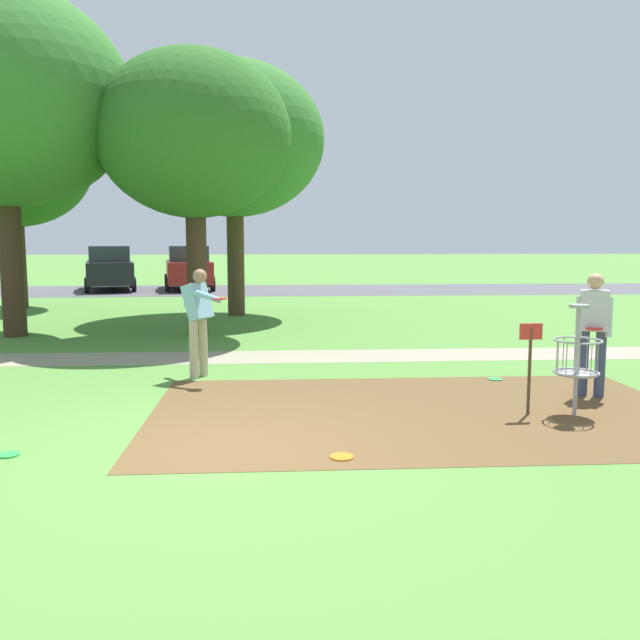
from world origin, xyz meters
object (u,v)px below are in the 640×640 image
object	(u,v)px
frisbee_near_basket	(496,379)
tree_mid_center	(13,162)
tree_mid_left	(2,98)
parked_car_leftmost	(110,268)
frisbee_by_tee	(342,457)
disc_golf_basket	(572,356)
parked_car_center_left	(189,268)
player_throwing	(593,327)
player_waiting_left	(199,315)
tree_near_right	(194,136)
tree_near_left	(234,140)
frisbee_mid_grass	(9,455)

from	to	relation	value
frisbee_near_basket	tree_mid_center	xyz separation A→B (m)	(-11.41, 11.44, 4.48)
tree_mid_left	parked_car_leftmost	distance (m)	14.00
frisbee_by_tee	frisbee_near_basket	bearing A→B (deg)	52.19
disc_golf_basket	parked_car_center_left	size ratio (longest dim) A/B	0.31
frisbee_near_basket	player_throwing	bearing A→B (deg)	-49.36
player_waiting_left	disc_golf_basket	bearing A→B (deg)	-28.61
frisbee_by_tee	player_waiting_left	bearing A→B (deg)	114.83
tree_near_right	parked_car_leftmost	xyz separation A→B (m)	(-5.19, 13.33, -3.49)
frisbee_by_tee	player_throwing	bearing A→B (deg)	32.93
frisbee_near_basket	frisbee_by_tee	xyz separation A→B (m)	(-2.74, -3.53, 0.00)
frisbee_by_tee	tree_near_right	world-z (taller)	tree_near_right
player_waiting_left	tree_mid_left	distance (m)	7.81
tree_near_left	tree_near_right	world-z (taller)	tree_near_left
frisbee_by_tee	tree_near_left	bearing A→B (deg)	98.13
disc_golf_basket	frisbee_by_tee	size ratio (longest dim) A/B	5.76
tree_near_left	tree_mid_left	xyz separation A→B (m)	(-4.69, -3.79, 0.30)
frisbee_by_tee	tree_mid_left	world-z (taller)	tree_mid_left
player_waiting_left	parked_car_leftmost	distance (m)	18.91
player_waiting_left	frisbee_near_basket	distance (m)	4.74
player_waiting_left	tree_mid_center	size ratio (longest dim) A/B	0.26
tree_near_left	tree_near_right	size ratio (longest dim) A/B	1.12
frisbee_mid_grass	tree_mid_center	size ratio (longest dim) A/B	0.03
tree_mid_left	parked_car_leftmost	bearing A→B (deg)	94.90
tree_near_left	parked_car_center_left	xyz separation A→B (m)	(-2.58, 9.62, -3.94)
frisbee_mid_grass	frisbee_by_tee	bearing A→B (deg)	-4.90
parked_car_center_left	player_waiting_left	bearing A→B (deg)	-82.14
tree_near_left	parked_car_center_left	size ratio (longest dim) A/B	1.57
player_waiting_left	tree_mid_left	xyz separation A→B (m)	(-4.62, 4.72, 4.17)
player_waiting_left	frisbee_mid_grass	size ratio (longest dim) A/B	8.05
parked_car_leftmost	tree_mid_center	bearing A→B (deg)	-98.44
tree_near_left	tree_mid_left	bearing A→B (deg)	-141.04
parked_car_leftmost	tree_mid_left	bearing A→B (deg)	-85.10
tree_near_right	tree_mid_center	distance (m)	8.84
tree_near_left	tree_near_right	xyz separation A→B (m)	(-0.64, -3.83, -0.45)
tree_mid_left	disc_golf_basket	bearing A→B (deg)	-37.90
frisbee_mid_grass	parked_car_center_left	world-z (taller)	parked_car_center_left
player_waiting_left	frisbee_by_tee	distance (m)	4.55
player_throwing	frisbee_near_basket	world-z (taller)	player_throwing
player_throwing	tree_near_right	xyz separation A→B (m)	(-6.14, 6.31, 3.44)
player_waiting_left	tree_mid_left	world-z (taller)	tree_mid_left
player_throwing	tree_mid_left	xyz separation A→B (m)	(-10.19, 6.35, 4.19)
player_throwing	tree_near_right	size ratio (longest dim) A/B	0.27
frisbee_by_tee	parked_car_center_left	bearing A→B (deg)	101.15
tree_mid_center	tree_mid_left	bearing A→B (deg)	-70.58
player_throwing	frisbee_by_tee	xyz separation A→B (m)	(-3.71, -2.40, -0.96)
player_waiting_left	parked_car_center_left	xyz separation A→B (m)	(-2.50, 18.14, -0.06)
disc_golf_basket	player_waiting_left	world-z (taller)	player_waiting_left
tree_near_right	parked_car_leftmost	world-z (taller)	tree_near_right
frisbee_mid_grass	tree_mid_center	distance (m)	16.24
disc_golf_basket	tree_near_left	bearing A→B (deg)	113.10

